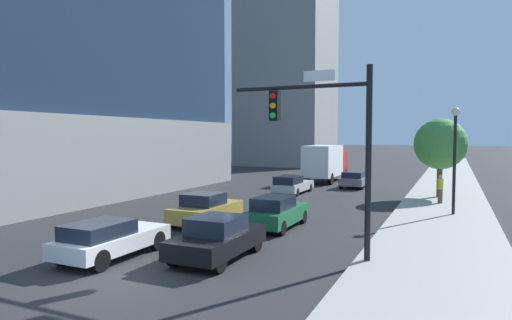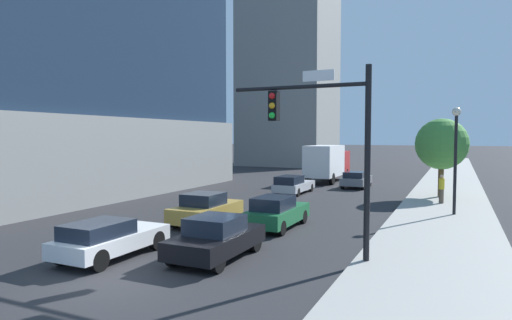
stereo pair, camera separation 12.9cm
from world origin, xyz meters
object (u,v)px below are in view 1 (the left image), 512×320
object	(u,v)px
car_white	(109,238)
box_truck	(326,161)
street_tree	(440,144)
car_silver	(292,185)
traffic_light_pole	(325,129)
pedestrian_yellow_shirt	(440,188)
car_black	(217,238)
street_lamp	(455,144)
car_gold	(206,209)
car_gray	(355,179)
construction_building	(288,57)
car_green	(276,212)

from	to	relation	value
car_white	box_truck	size ratio (longest dim) A/B	0.56
street_tree	box_truck	size ratio (longest dim) A/B	0.70
car_white	car_silver	world-z (taller)	car_silver
traffic_light_pole	pedestrian_yellow_shirt	bearing A→B (deg)	77.10
car_black	car_white	distance (m)	3.74
street_lamp	car_gold	distance (m)	13.27
car_gray	car_white	xyz separation A→B (m)	(-3.41, -24.32, 0.03)
construction_building	car_white	world-z (taller)	construction_building
street_tree	car_gold	size ratio (longest dim) A/B	1.28
car_black	box_truck	size ratio (longest dim) A/B	0.54
box_truck	pedestrian_yellow_shirt	xyz separation A→B (m)	(10.08, -10.50, -0.85)
pedestrian_yellow_shirt	street_tree	bearing A→B (deg)	92.61
car_green	box_truck	size ratio (longest dim) A/B	0.56
box_truck	traffic_light_pole	bearing A→B (deg)	-74.66
car_gray	pedestrian_yellow_shirt	xyz separation A→B (m)	(6.67, -7.07, 0.37)
car_gray	car_gold	distance (m)	18.23
car_white	pedestrian_yellow_shirt	xyz separation A→B (m)	(10.08, 17.25, 0.34)
box_truck	construction_building	bearing A→B (deg)	118.81
street_lamp	car_gray	world-z (taller)	street_lamp
box_truck	pedestrian_yellow_shirt	distance (m)	14.58
street_lamp	car_white	world-z (taller)	street_lamp
car_black	box_truck	xyz separation A→B (m)	(-3.41, 26.22, 1.16)
street_lamp	box_truck	size ratio (longest dim) A/B	0.74
street_tree	pedestrian_yellow_shirt	bearing A→B (deg)	-87.39
car_green	box_truck	distance (m)	21.03
construction_building	car_gold	distance (m)	46.82
car_black	traffic_light_pole	bearing A→B (deg)	22.68
car_black	car_silver	xyz separation A→B (m)	(-3.41, 17.03, -0.05)
car_white	construction_building	bearing A→B (deg)	103.47
construction_building	street_tree	size ratio (longest dim) A/B	6.92
car_black	car_gold	world-z (taller)	car_gold
car_silver	pedestrian_yellow_shirt	world-z (taller)	pedestrian_yellow_shirt
car_white	car_gold	distance (m)	6.42
street_lamp	car_white	distance (m)	17.54
car_white	car_green	world-z (taller)	car_green
car_green	box_truck	world-z (taller)	box_truck
car_gray	car_gold	xyz separation A→B (m)	(-3.41, -17.90, 0.06)
car_gold	car_green	world-z (taller)	car_gold
car_silver	pedestrian_yellow_shirt	bearing A→B (deg)	-7.43
car_black	car_silver	bearing A→B (deg)	101.32
car_gold	car_gray	bearing A→B (deg)	79.22
car_gold	pedestrian_yellow_shirt	distance (m)	14.80
car_gray	car_black	world-z (taller)	car_black
car_silver	car_gold	xyz separation A→B (m)	(-0.00, -12.15, 0.05)
car_green	street_lamp	bearing A→B (deg)	40.90
traffic_light_pole	street_lamp	xyz separation A→B (m)	(4.02, 10.50, -0.66)
car_gray	car_silver	size ratio (longest dim) A/B	0.91
car_gold	car_silver	bearing A→B (deg)	90.00
car_gold	pedestrian_yellow_shirt	xyz separation A→B (m)	(10.08, 10.83, 0.31)
car_gold	car_white	bearing A→B (deg)	-90.00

